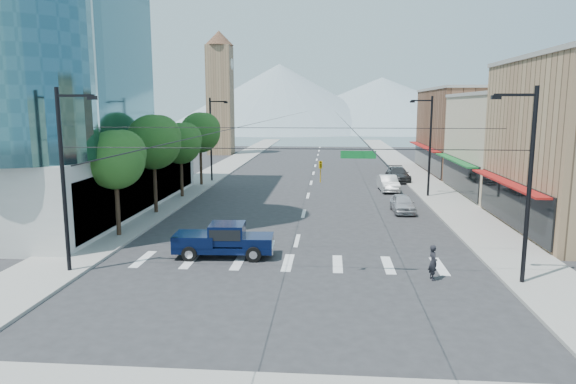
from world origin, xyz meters
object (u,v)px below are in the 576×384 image
Objects in this scene: pedestrian at (433,262)px; parked_car_near at (403,203)px; pickup_truck at (223,239)px; parked_car_far at (398,174)px; parked_car_mid at (388,183)px.

parked_car_near is at bearing -12.03° from pedestrian.
pickup_truck is 17.14m from parked_car_near.
parked_car_far reaches higher than parked_car_near.
pickup_truck is at bearing 65.30° from pedestrian.
pedestrian is (10.63, -2.93, -0.12)m from pickup_truck.
pickup_truck is 25.58m from parked_car_mid.
pedestrian is at bearing -95.18° from parked_car_mid.
parked_car_far is (2.56, 32.51, -0.08)m from pedestrian.
parked_car_far reaches higher than parked_car_mid.
pickup_truck is 1.20× the size of parked_car_mid.
parked_car_near is (0.76, 15.75, -0.15)m from pedestrian.
pedestrian reaches higher than parked_car_far.
parked_car_near is (11.39, 12.81, -0.27)m from pickup_truck.
pickup_truck reaches higher than pedestrian.
pickup_truck is at bearing -132.71° from parked_car_near.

